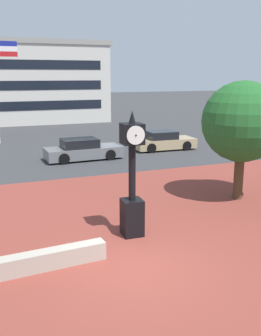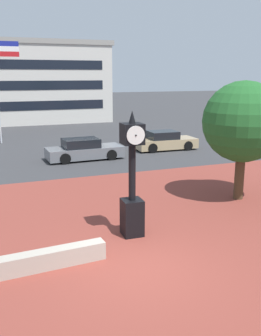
# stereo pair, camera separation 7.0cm
# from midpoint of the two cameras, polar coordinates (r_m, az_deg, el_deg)

# --- Properties ---
(ground_plane) EXTENTS (200.00, 200.00, 0.00)m
(ground_plane) POSITION_cam_midpoint_polar(r_m,az_deg,el_deg) (10.55, 0.73, -14.48)
(ground_plane) COLOR #38383A
(plaza_brick_paving) EXTENTS (44.00, 13.53, 0.01)m
(plaza_brick_paving) POSITION_cam_midpoint_polar(r_m,az_deg,el_deg) (12.91, -3.90, -9.02)
(plaza_brick_paving) COLOR brown
(plaza_brick_paving) RESTS_ON ground
(planter_wall) EXTENTS (3.22, 0.64, 0.50)m
(planter_wall) POSITION_cam_midpoint_polar(r_m,az_deg,el_deg) (10.59, -12.52, -13.19)
(planter_wall) COLOR #ADA393
(planter_wall) RESTS_ON ground
(street_clock) EXTENTS (0.65, 0.74, 3.96)m
(street_clock) POSITION_cam_midpoint_polar(r_m,az_deg,el_deg) (11.88, 0.07, -2.59)
(street_clock) COLOR black
(street_clock) RESTS_ON ground
(plaza_tree) EXTENTS (3.46, 3.22, 4.79)m
(plaza_tree) POSITION_cam_midpoint_polar(r_m,az_deg,el_deg) (16.05, 16.46, 6.41)
(plaza_tree) COLOR #4C3823
(plaza_tree) RESTS_ON ground
(car_street_mid) EXTENTS (4.62, 2.01, 1.28)m
(car_street_mid) POSITION_cam_midpoint_polar(r_m,az_deg,el_deg) (23.24, -7.23, 2.65)
(car_street_mid) COLOR slate
(car_street_mid) RESTS_ON ground
(car_street_far) EXTENTS (4.22, 1.99, 1.28)m
(car_street_far) POSITION_cam_midpoint_polar(r_m,az_deg,el_deg) (26.30, 4.85, 4.00)
(car_street_far) COLOR tan
(car_street_far) RESTS_ON ground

